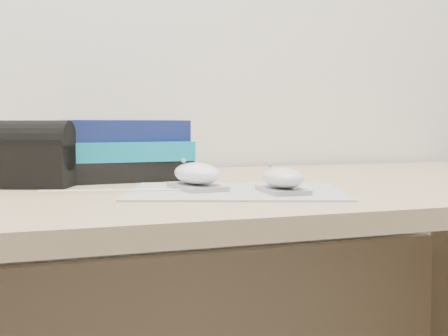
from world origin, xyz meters
name	(u,v)px	position (x,y,z in m)	size (l,w,h in m)	color
desk	(213,303)	(0.00, 1.64, 0.50)	(1.60, 0.80, 0.73)	tan
mousepad	(236,191)	(-0.03, 1.44, 0.73)	(0.33, 0.26, 0.00)	gray
mouse_rear	(197,176)	(-0.08, 1.48, 0.75)	(0.07, 0.12, 0.05)	#A7A7A9
mouse_front	(282,180)	(0.02, 1.39, 0.75)	(0.07, 0.11, 0.04)	gray
usb_cable	(110,190)	(-0.22, 1.50, 0.73)	(0.00, 0.00, 0.22)	white
book_stack	(121,150)	(-0.16, 1.74, 0.79)	(0.25, 0.21, 0.12)	black
pouch	(34,155)	(-0.32, 1.63, 0.78)	(0.15, 0.13, 0.11)	black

